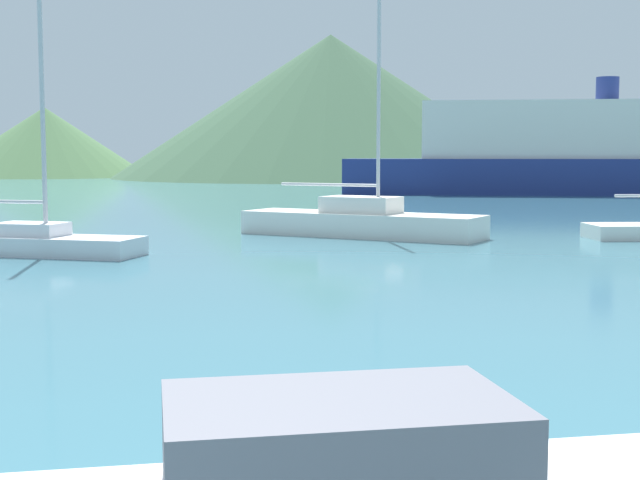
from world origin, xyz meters
The scene contains 6 objects.
sailboat_middle centered at (-7.64, 22.15, 0.39)m, with size 6.22×2.85×8.21m.
sailboat_outer centered at (1.12, 27.90, 0.50)m, with size 8.10×5.39×8.39m.
ferry_distant centered at (17.55, 59.89, 2.73)m, with size 35.39×8.74×7.82m.
hill_west centered at (-37.63, 107.24, 4.24)m, with size 25.40×25.40×8.48m.
hill_central centered at (-2.47, 104.93, 8.36)m, with size 51.25×51.25×16.72m.
hill_east centered at (29.09, 105.89, 3.30)m, with size 31.92×31.92×6.61m.
Camera 1 is at (1.09, -1.01, 2.63)m, focal length 50.00 mm.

